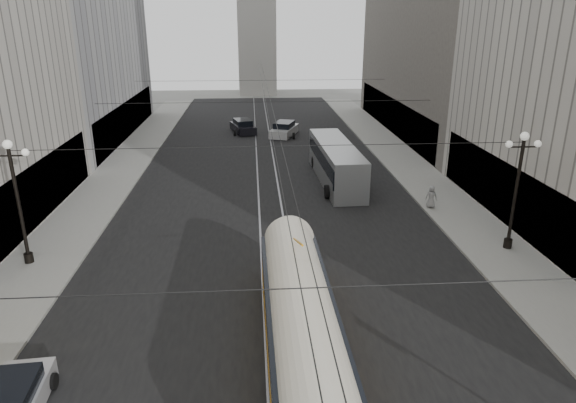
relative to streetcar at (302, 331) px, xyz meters
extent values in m
cube|color=black|center=(-0.50, 23.81, -1.66)|extent=(20.00, 85.00, 0.02)
cube|color=gray|center=(-12.50, 27.31, -1.59)|extent=(4.00, 72.00, 0.15)
cube|color=gray|center=(11.50, 27.31, -1.59)|extent=(4.00, 72.00, 0.15)
cube|color=gray|center=(-1.25, 23.81, -1.66)|extent=(0.12, 85.00, 0.04)
cube|color=gray|center=(0.25, 23.81, -1.66)|extent=(0.12, 85.00, 0.04)
cube|color=black|center=(-14.55, 15.31, 0.34)|extent=(0.10, 18.00, 3.60)
cube|color=black|center=(-14.55, 39.31, 0.34)|extent=(0.10, 25.20, 3.60)
cube|color=black|center=(13.55, 13.31, 0.34)|extent=(0.10, 18.00, 3.60)
cube|color=black|center=(13.55, 39.31, 0.34)|extent=(0.10, 28.80, 3.60)
cube|color=#B2AFA8|center=(-0.50, 71.31, 10.34)|extent=(6.00, 6.00, 24.00)
cylinder|color=black|center=(-13.10, 9.31, 1.49)|extent=(0.18, 0.18, 6.00)
cylinder|color=black|center=(-13.10, 9.31, -1.26)|extent=(0.44, 0.44, 0.50)
cylinder|color=black|center=(-13.10, 9.31, 4.09)|extent=(1.60, 0.08, 0.08)
sphere|color=white|center=(-13.10, 9.31, 4.64)|extent=(0.44, 0.44, 0.44)
sphere|color=white|center=(-12.35, 9.31, 4.24)|extent=(0.36, 0.36, 0.36)
cylinder|color=black|center=(12.10, 9.31, 1.49)|extent=(0.18, 0.18, 6.00)
cylinder|color=black|center=(12.10, 9.31, -1.26)|extent=(0.44, 0.44, 0.50)
cylinder|color=black|center=(12.10, 9.31, 4.09)|extent=(1.60, 0.08, 0.08)
sphere|color=white|center=(12.10, 9.31, 4.64)|extent=(0.44, 0.44, 0.44)
sphere|color=white|center=(11.35, 9.31, 4.24)|extent=(0.36, 0.36, 0.36)
sphere|color=white|center=(12.85, 9.31, 4.24)|extent=(0.36, 0.36, 0.36)
cylinder|color=black|center=(-0.50, -4.69, 4.34)|extent=(25.00, 0.03, 0.03)
cylinder|color=black|center=(-0.50, 9.31, 4.34)|extent=(25.00, 0.03, 0.03)
cylinder|color=black|center=(-0.50, 23.31, 4.34)|extent=(25.00, 0.03, 0.03)
cylinder|color=black|center=(-0.50, 37.31, 4.34)|extent=(25.00, 0.03, 0.03)
cylinder|color=black|center=(-0.50, 27.31, 4.14)|extent=(0.03, 72.00, 0.03)
cylinder|color=black|center=(-0.10, 27.31, 4.14)|extent=(0.03, 72.00, 0.03)
cube|color=#FFA516|center=(0.00, 0.00, -0.67)|extent=(2.55, 13.25, 1.61)
cube|color=black|center=(0.00, 0.00, -1.43)|extent=(2.55, 12.86, 0.28)
cube|color=black|center=(0.00, 0.00, 0.37)|extent=(2.57, 13.05, 0.80)
cylinder|color=silver|center=(0.00, 0.00, 0.65)|extent=(2.26, 13.05, 2.17)
cylinder|color=#FFA516|center=(0.04, 6.52, -0.58)|extent=(2.46, 2.46, 2.17)
sphere|color=silver|center=(0.04, 6.52, 0.56)|extent=(2.27, 2.27, 2.27)
cube|color=#989B9D|center=(4.72, 22.30, -0.17)|extent=(2.78, 11.63, 2.89)
cube|color=black|center=(4.72, 22.30, 0.31)|extent=(2.78, 11.23, 1.06)
cube|color=black|center=(4.72, 16.57, 0.17)|extent=(2.22, 0.17, 1.35)
cylinder|color=black|center=(3.52, 18.43, -1.18)|extent=(0.30, 0.96, 0.96)
cylinder|color=black|center=(5.92, 18.43, -1.18)|extent=(0.30, 0.96, 0.96)
cylinder|color=black|center=(3.52, 26.18, -1.18)|extent=(0.30, 0.96, 0.96)
cylinder|color=black|center=(5.92, 26.18, -1.18)|extent=(0.30, 0.96, 0.96)
cube|color=black|center=(-9.29, -1.70, -0.73)|extent=(1.61, 2.31, 0.67)
cylinder|color=black|center=(-10.03, -0.34, -1.38)|extent=(0.22, 0.57, 0.57)
cylinder|color=black|center=(-8.54, -0.34, -1.38)|extent=(0.22, 0.57, 0.57)
cube|color=silver|center=(1.80, 38.72, -1.15)|extent=(3.46, 5.20, 0.85)
cube|color=black|center=(1.80, 38.72, -0.55)|extent=(2.52, 3.07, 0.81)
cylinder|color=black|center=(0.91, 37.08, -1.32)|extent=(0.22, 0.68, 0.68)
cylinder|color=black|center=(2.69, 37.08, -1.32)|extent=(0.22, 0.68, 0.68)
cylinder|color=black|center=(0.91, 40.35, -1.32)|extent=(0.22, 0.68, 0.68)
cylinder|color=black|center=(2.69, 40.35, -1.32)|extent=(0.22, 0.68, 0.68)
cube|color=black|center=(-2.60, 40.72, -1.17)|extent=(3.03, 4.93, 0.81)
cube|color=black|center=(-2.60, 40.72, -0.60)|extent=(2.27, 2.88, 0.77)
cylinder|color=black|center=(-3.45, 39.16, -1.34)|extent=(0.22, 0.65, 0.65)
cylinder|color=black|center=(-1.75, 39.16, -1.34)|extent=(0.22, 0.65, 0.65)
cylinder|color=black|center=(-3.45, 42.28, -1.34)|extent=(0.22, 0.65, 0.65)
cylinder|color=black|center=(-1.75, 42.28, -1.34)|extent=(0.22, 0.65, 0.65)
imported|color=gray|center=(10.00, 15.71, -0.77)|extent=(0.84, 0.69, 1.49)
camera|label=1|loc=(-1.57, -15.17, 10.26)|focal=32.00mm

